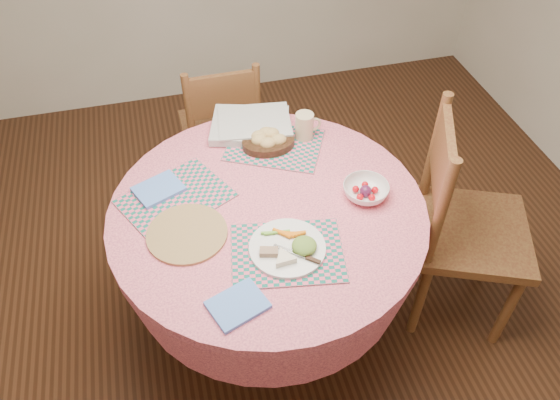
{
  "coord_description": "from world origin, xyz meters",
  "views": [
    {
      "loc": [
        -0.32,
        -1.44,
        2.26
      ],
      "look_at": [
        0.05,
        0.0,
        0.78
      ],
      "focal_mm": 35.0,
      "sensor_mm": 36.0,
      "label": 1
    }
  ],
  "objects_px": {
    "latte_mug": "(305,126)",
    "fruit_bowl": "(366,191)",
    "wicker_trivet": "(187,234)",
    "dinner_plate": "(290,247)",
    "dining_table": "(268,241)",
    "chair_back": "(222,127)",
    "chair_right": "(462,223)",
    "bread_bowl": "(268,140)"
  },
  "relations": [
    {
      "from": "latte_mug",
      "to": "fruit_bowl",
      "type": "distance_m",
      "value": 0.43
    },
    {
      "from": "wicker_trivet",
      "to": "latte_mug",
      "type": "relative_size",
      "value": 2.5
    },
    {
      "from": "dinner_plate",
      "to": "fruit_bowl",
      "type": "distance_m",
      "value": 0.41
    },
    {
      "from": "dining_table",
      "to": "fruit_bowl",
      "type": "distance_m",
      "value": 0.45
    },
    {
      "from": "wicker_trivet",
      "to": "chair_back",
      "type": "bearing_deg",
      "value": 73.83
    },
    {
      "from": "chair_right",
      "to": "dinner_plate",
      "type": "relative_size",
      "value": 3.81
    },
    {
      "from": "dinner_plate",
      "to": "fruit_bowl",
      "type": "relative_size",
      "value": 1.54
    },
    {
      "from": "dining_table",
      "to": "chair_back",
      "type": "xyz_separation_m",
      "value": [
        -0.04,
        0.92,
        -0.09
      ]
    },
    {
      "from": "chair_back",
      "to": "dining_table",
      "type": "bearing_deg",
      "value": 91.47
    },
    {
      "from": "wicker_trivet",
      "to": "bread_bowl",
      "type": "distance_m",
      "value": 0.59
    },
    {
      "from": "bread_bowl",
      "to": "latte_mug",
      "type": "bearing_deg",
      "value": 6.25
    },
    {
      "from": "chair_back",
      "to": "bread_bowl",
      "type": "height_order",
      "value": "chair_back"
    },
    {
      "from": "chair_right",
      "to": "dinner_plate",
      "type": "bearing_deg",
      "value": 121.94
    },
    {
      "from": "dinner_plate",
      "to": "latte_mug",
      "type": "bearing_deg",
      "value": 69.03
    },
    {
      "from": "chair_right",
      "to": "bread_bowl",
      "type": "bearing_deg",
      "value": 80.61
    },
    {
      "from": "dining_table",
      "to": "chair_right",
      "type": "distance_m",
      "value": 0.83
    },
    {
      "from": "chair_right",
      "to": "dinner_plate",
      "type": "xyz_separation_m",
      "value": [
        -0.8,
        -0.13,
        0.22
      ]
    },
    {
      "from": "chair_right",
      "to": "wicker_trivet",
      "type": "relative_size",
      "value": 3.51
    },
    {
      "from": "latte_mug",
      "to": "fruit_bowl",
      "type": "bearing_deg",
      "value": -72.74
    },
    {
      "from": "wicker_trivet",
      "to": "latte_mug",
      "type": "xyz_separation_m",
      "value": [
        0.58,
        0.44,
        0.06
      ]
    },
    {
      "from": "dining_table",
      "to": "chair_back",
      "type": "relative_size",
      "value": 1.38
    },
    {
      "from": "dining_table",
      "to": "fruit_bowl",
      "type": "bearing_deg",
      "value": -4.75
    },
    {
      "from": "chair_back",
      "to": "dinner_plate",
      "type": "xyz_separation_m",
      "value": [
        0.06,
        -1.15,
        0.3
      ]
    },
    {
      "from": "chair_right",
      "to": "fruit_bowl",
      "type": "height_order",
      "value": "chair_right"
    },
    {
      "from": "latte_mug",
      "to": "fruit_bowl",
      "type": "relative_size",
      "value": 0.67
    },
    {
      "from": "dining_table",
      "to": "wicker_trivet",
      "type": "height_order",
      "value": "wicker_trivet"
    },
    {
      "from": "wicker_trivet",
      "to": "fruit_bowl",
      "type": "distance_m",
      "value": 0.71
    },
    {
      "from": "chair_back",
      "to": "fruit_bowl",
      "type": "bearing_deg",
      "value": 113.32
    },
    {
      "from": "bread_bowl",
      "to": "latte_mug",
      "type": "height_order",
      "value": "latte_mug"
    },
    {
      "from": "bread_bowl",
      "to": "latte_mug",
      "type": "xyz_separation_m",
      "value": [
        0.17,
        0.02,
        0.03
      ]
    },
    {
      "from": "dinner_plate",
      "to": "bread_bowl",
      "type": "relative_size",
      "value": 1.2
    },
    {
      "from": "latte_mug",
      "to": "chair_back",
      "type": "bearing_deg",
      "value": 118.88
    },
    {
      "from": "dinner_plate",
      "to": "bread_bowl",
      "type": "xyz_separation_m",
      "value": [
        0.06,
        0.59,
        0.02
      ]
    },
    {
      "from": "latte_mug",
      "to": "wicker_trivet",
      "type": "bearing_deg",
      "value": -142.7
    },
    {
      "from": "dining_table",
      "to": "latte_mug",
      "type": "xyz_separation_m",
      "value": [
        0.26,
        0.38,
        0.26
      ]
    },
    {
      "from": "wicker_trivet",
      "to": "dinner_plate",
      "type": "relative_size",
      "value": 1.08
    },
    {
      "from": "dining_table",
      "to": "dinner_plate",
      "type": "relative_size",
      "value": 4.48
    },
    {
      "from": "fruit_bowl",
      "to": "latte_mug",
      "type": "bearing_deg",
      "value": 107.26
    },
    {
      "from": "dinner_plate",
      "to": "chair_back",
      "type": "bearing_deg",
      "value": 93.08
    },
    {
      "from": "chair_right",
      "to": "latte_mug",
      "type": "height_order",
      "value": "chair_right"
    },
    {
      "from": "chair_back",
      "to": "fruit_bowl",
      "type": "xyz_separation_m",
      "value": [
        0.42,
        -0.95,
        0.31
      ]
    },
    {
      "from": "fruit_bowl",
      "to": "bread_bowl",
      "type": "bearing_deg",
      "value": 127.21
    }
  ]
}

